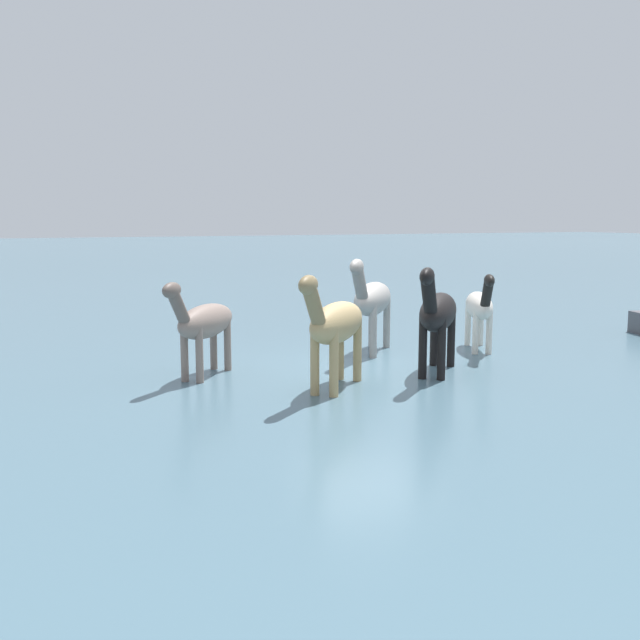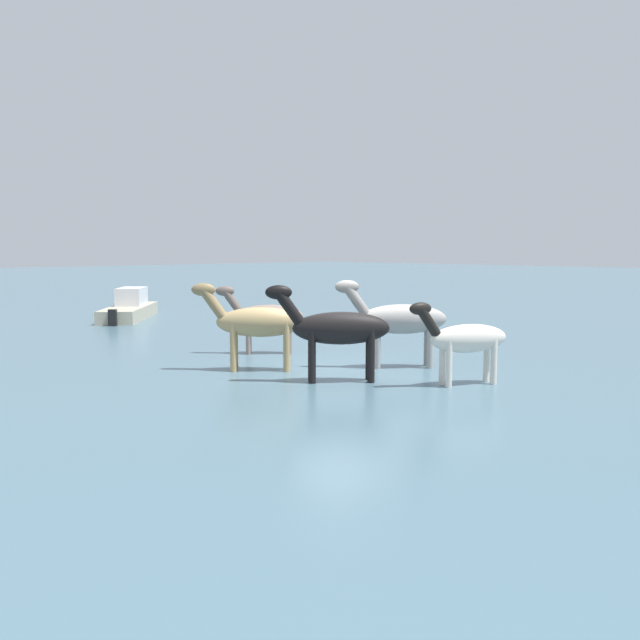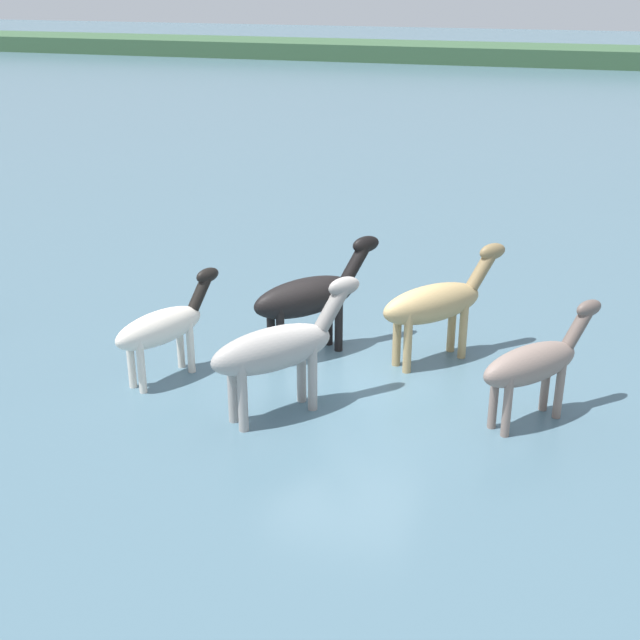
{
  "view_description": "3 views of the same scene",
  "coord_description": "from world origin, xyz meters",
  "px_view_note": "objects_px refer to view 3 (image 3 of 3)",
  "views": [
    {
      "loc": [
        6.14,
        12.0,
        2.86
      ],
      "look_at": [
        0.59,
        -0.9,
        0.83
      ],
      "focal_mm": 40.48,
      "sensor_mm": 36.0,
      "label": 1
    },
    {
      "loc": [
        -10.69,
        11.07,
        2.78
      ],
      "look_at": [
        0.48,
        0.06,
        1.12
      ],
      "focal_mm": 38.29,
      "sensor_mm": 36.0,
      "label": 2
    },
    {
      "loc": [
        3.1,
        -12.3,
        6.51
      ],
      "look_at": [
        -0.42,
        -0.12,
        1.16
      ],
      "focal_mm": 47.22,
      "sensor_mm": 36.0,
      "label": 3
    }
  ],
  "objects_px": {
    "horse_pinto_flank": "(310,296)",
    "horse_dark_mare": "(163,327)",
    "horse_gray_outer": "(278,348)",
    "horse_dun_straggler": "(534,363)",
    "horse_lead": "(436,303)"
  },
  "relations": [
    {
      "from": "horse_dun_straggler",
      "to": "horse_dark_mare",
      "type": "distance_m",
      "value": 6.04
    },
    {
      "from": "horse_dark_mare",
      "to": "horse_gray_outer",
      "type": "bearing_deg",
      "value": -80.05
    },
    {
      "from": "horse_dark_mare",
      "to": "horse_pinto_flank",
      "type": "bearing_deg",
      "value": -26.13
    },
    {
      "from": "horse_gray_outer",
      "to": "horse_dark_mare",
      "type": "bearing_deg",
      "value": 115.2
    },
    {
      "from": "horse_dun_straggler",
      "to": "horse_dark_mare",
      "type": "xyz_separation_m",
      "value": [
        -6.04,
        -0.2,
        -0.04
      ]
    },
    {
      "from": "horse_dark_mare",
      "to": "horse_gray_outer",
      "type": "xyz_separation_m",
      "value": [
        2.25,
        -0.65,
        0.18
      ]
    },
    {
      "from": "horse_dun_straggler",
      "to": "horse_lead",
      "type": "bearing_deg",
      "value": 87.35
    },
    {
      "from": "horse_dun_straggler",
      "to": "horse_gray_outer",
      "type": "height_order",
      "value": "horse_gray_outer"
    },
    {
      "from": "horse_pinto_flank",
      "to": "horse_dark_mare",
      "type": "bearing_deg",
      "value": 169.07
    },
    {
      "from": "horse_lead",
      "to": "horse_gray_outer",
      "type": "height_order",
      "value": "horse_gray_outer"
    },
    {
      "from": "horse_lead",
      "to": "horse_dark_mare",
      "type": "relative_size",
      "value": 0.99
    },
    {
      "from": "horse_lead",
      "to": "horse_pinto_flank",
      "type": "xyz_separation_m",
      "value": [
        -2.2,
        -0.36,
        0.02
      ]
    },
    {
      "from": "horse_dun_straggler",
      "to": "horse_pinto_flank",
      "type": "height_order",
      "value": "horse_pinto_flank"
    },
    {
      "from": "horse_dun_straggler",
      "to": "horse_dark_mare",
      "type": "relative_size",
      "value": 0.91
    },
    {
      "from": "horse_dark_mare",
      "to": "horse_pinto_flank",
      "type": "relative_size",
      "value": 0.96
    }
  ]
}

